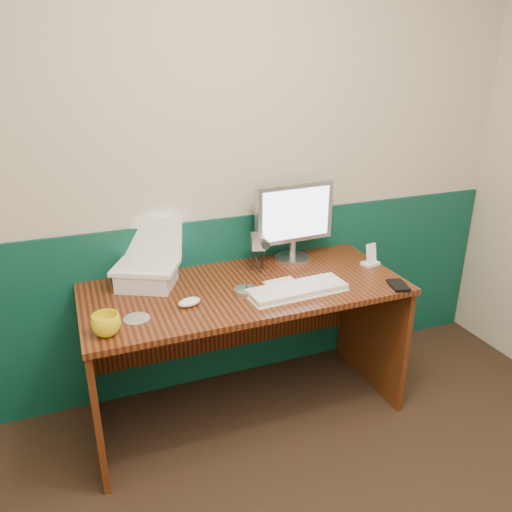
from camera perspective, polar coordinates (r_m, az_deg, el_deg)
name	(u,v)px	position (r m, az deg, el deg)	size (l,w,h in m)	color
back_wall	(224,172)	(2.68, -3.72, 9.52)	(3.50, 0.04, 2.50)	beige
wainscot	(227,300)	(2.92, -3.29, -5.05)	(3.48, 0.02, 1.00)	#083732
desk	(246,350)	(2.68, -1.18, -10.73)	(1.60, 0.70, 0.75)	#37110A
laptop_riser	(147,277)	(2.55, -12.37, -2.42)	(0.26, 0.22, 0.09)	silver
laptop	(144,245)	(2.48, -12.68, 1.23)	(0.31, 0.23, 0.25)	white
monitor	(293,221)	(2.76, 4.28, 3.98)	(0.45, 0.13, 0.45)	#B0AFB4
keyboard	(297,290)	(2.44, 4.75, -3.92)	(0.49, 0.16, 0.03)	white
mouse_right	(320,286)	(2.48, 7.36, -3.43)	(0.11, 0.06, 0.04)	white
mouse_left	(189,302)	(2.33, -7.63, -5.24)	(0.11, 0.07, 0.04)	white
mug	(106,325)	(2.16, -16.75, -7.52)	(0.12, 0.12, 0.09)	yellow
camcorder	(258,255)	(2.65, 0.21, 0.13)	(0.08, 0.12, 0.18)	#A7A7AB
cd_spindle	(246,291)	(2.42, -1.10, -4.03)	(0.12, 0.12, 0.02)	silver
cd_loose_a	(137,318)	(2.27, -13.47, -6.94)	(0.12, 0.12, 0.00)	silver
pen	(302,280)	(2.57, 5.33, -2.78)	(0.01, 0.01, 0.15)	black
papers	(281,283)	(2.54, 2.92, -3.09)	(0.16, 0.11, 0.00)	silver
dock	(370,263)	(2.82, 12.93, -0.83)	(0.09, 0.07, 0.02)	white
music_player	(371,253)	(2.80, 13.04, 0.33)	(0.06, 0.01, 0.11)	white
pda	(398,285)	(2.59, 15.95, -3.24)	(0.08, 0.13, 0.02)	black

